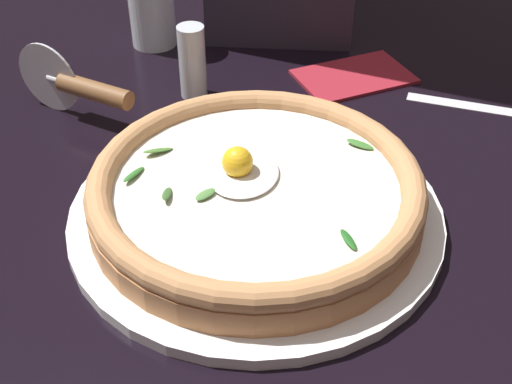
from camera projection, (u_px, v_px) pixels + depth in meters
ground_plane at (289, 228)px, 0.66m from camera, size 2.40×2.40×0.03m
pizza_plate at (256, 214)px, 0.64m from camera, size 0.35×0.35×0.01m
pizza at (256, 190)px, 0.62m from camera, size 0.31×0.31×0.06m
pizza_cutter at (79, 86)px, 0.76m from camera, size 0.05×0.15×0.08m
drinking_glass at (151, 3)px, 0.90m from camera, size 0.06×0.06×0.14m
folded_napkin at (354, 75)px, 0.85m from camera, size 0.15×0.17×0.01m
pepper_shaker at (192, 62)px, 0.80m from camera, size 0.03×0.03×0.09m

